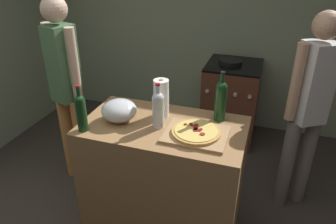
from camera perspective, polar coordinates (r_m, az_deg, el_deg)
The scene contains 13 objects.
ground_plane at distance 3.13m, azimuth 2.08°, elevation -12.43°, with size 4.68×3.23×0.02m, color #3F3833.
kitchen_wall_rear at distance 3.79m, azimuth 8.61°, elevation 16.70°, with size 4.68×0.10×2.60m, color #99A889.
counter at distance 2.44m, azimuth -0.76°, elevation -11.68°, with size 1.11×0.63×0.91m, color #9E7247.
cutting_board at distance 2.06m, azimuth 4.98°, elevation -3.99°, with size 0.40×0.32×0.02m, color tan.
pizza at distance 2.05m, azimuth 5.00°, elevation -3.48°, with size 0.31×0.31×0.03m.
mixing_bowl at distance 2.22m, azimuth -8.65°, elevation 0.27°, with size 0.24×0.24×0.15m.
paper_towel_roll at distance 2.23m, azimuth -1.20°, elevation 2.41°, with size 0.11×0.11×0.28m.
wine_bottle_clear at distance 2.20m, azimuth 9.31°, elevation 2.25°, with size 0.08×0.08×0.36m.
wine_bottle_amber at distance 2.13m, azimuth -15.16°, elevation 0.14°, with size 0.07×0.07×0.32m.
wine_bottle_green at distance 2.09m, azimuth -1.79°, elevation 0.70°, with size 0.08×0.08×0.31m.
stove at distance 3.64m, azimuth 11.04°, elevation 1.79°, with size 0.57×0.61×0.92m.
person_in_stripes at distance 2.81m, azimuth -17.60°, elevation 4.52°, with size 0.35×0.25×1.67m.
person_in_red at distance 2.62m, azimuth 23.70°, elevation 1.05°, with size 0.33×0.28×1.62m.
Camera 1 is at (0.65, -0.98, 2.00)m, focal length 34.40 mm.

